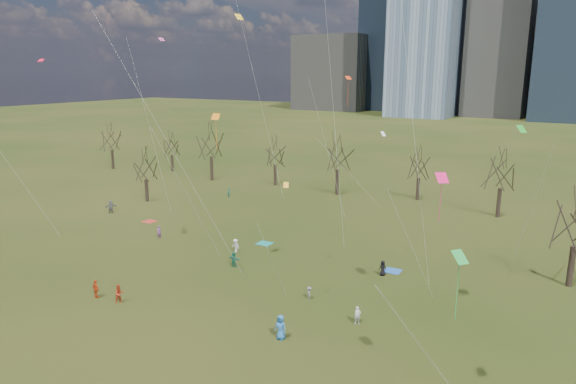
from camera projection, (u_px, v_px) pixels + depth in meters
The scene contains 18 objects.
ground at pixel (219, 299), 43.97m from camera, with size 500.00×500.00×0.00m, color black.
downtown_skyline at pixel (517, 22), 214.34m from camera, with size 212.50×78.00×118.00m.
bare_tree_row at pixel (374, 163), 74.09m from camera, with size 113.04×29.80×9.50m.
blanket_teal at pixel (265, 243), 58.14m from camera, with size 1.60×1.50×0.03m, color teal.
blanket_navy at pixel (393, 271), 50.19m from camera, with size 1.60×1.50×0.03m, color #265AB4.
blanket_crimson at pixel (150, 221), 66.67m from camera, with size 1.60×1.50×0.03m, color #B83024.
person_0 at pixel (281, 327), 37.26m from camera, with size 0.92×0.60×1.88m, color #286BB0.
person_1 at pixel (358, 315), 39.57m from camera, with size 0.52×0.34×1.43m, color silver.
person_2 at pixel (119, 294), 43.10m from camera, with size 0.81×0.63×1.66m, color red.
person_3 at pixel (309, 293), 43.92m from camera, with size 0.73×0.42×1.14m, color slate.
person_4 at pixel (96, 289), 44.10m from camera, with size 0.96×0.40×1.63m, color #D94718.
person_5 at pixel (234, 259), 51.16m from camera, with size 1.41×0.45×1.52m, color #176A50.
person_6 at pixel (383, 268), 48.92m from camera, with size 0.73×0.48×1.50m, color black.
person_7 at pixel (159, 232), 59.80m from camera, with size 0.55×0.36×1.52m, color #80458B.
person_9 at pixel (236, 245), 55.32m from camera, with size 0.94×0.54×1.46m, color silver.
person_11 at pixel (111, 207), 70.37m from camera, with size 1.70×0.54×1.83m, color #5D5B60.
person_13 at pixel (229, 193), 79.15m from camera, with size 0.55×0.36×1.50m, color #186C57.
kites_airborne at pixel (326, 131), 45.96m from camera, with size 56.26×42.48×35.56m.
Camera 1 is at (25.24, -32.42, 19.11)m, focal length 32.00 mm.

